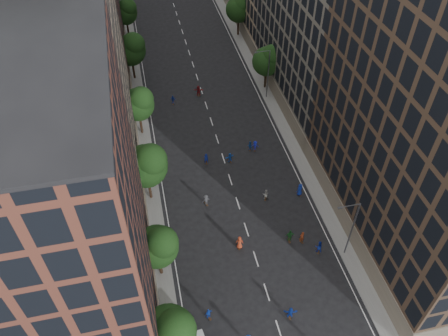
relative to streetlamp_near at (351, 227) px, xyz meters
name	(u,v)px	position (x,y,z in m)	size (l,w,h in m)	color
ground	(212,123)	(-10.37, 28.00, -5.17)	(240.00, 240.00, 0.00)	black
sidewalk_left	(134,106)	(-22.37, 35.50, -5.09)	(4.00, 105.00, 0.15)	slate
sidewalk_right	(270,88)	(1.63, 35.50, -5.09)	(4.00, 105.00, 0.15)	slate
bldg_left_a	(56,223)	(-29.37, -1.00, 9.83)	(14.00, 22.00, 30.00)	brown
bldg_left_b	(62,58)	(-29.37, 23.00, 11.83)	(14.00, 26.00, 34.00)	#988163
bldg_left_c	(73,3)	(-29.37, 46.00, 8.83)	(14.00, 20.00, 28.00)	brown
bldg_right_a	(445,108)	(8.63, 3.00, 12.83)	(14.00, 30.00, 36.00)	#443224
bldg_right_b	(330,2)	(8.63, 32.00, 11.33)	(14.00, 28.00, 33.00)	#605A4F
tree_left_0	(170,332)	(-21.38, -8.15, 0.79)	(5.20, 5.20, 8.83)	black
tree_left_1	(158,245)	(-21.39, 1.86, 0.38)	(4.80, 4.80, 8.21)	black
tree_left_2	(147,164)	(-21.36, 13.83, 1.19)	(5.60, 5.60, 9.45)	black
tree_left_3	(139,103)	(-21.38, 27.85, 0.65)	(5.00, 5.00, 8.58)	black
tree_left_4	(131,49)	(-21.37, 43.84, 0.93)	(5.40, 5.40, 9.08)	black
tree_left_5	(126,11)	(-21.39, 59.86, 0.51)	(4.80, 4.80, 8.33)	black
tree_right_a	(268,60)	(1.02, 35.85, 0.46)	(5.00, 5.00, 8.39)	black
tree_right_b	(240,8)	(1.02, 55.85, 0.79)	(5.20, 5.20, 8.83)	black
streetlamp_near	(351,227)	(0.00, 0.00, 0.00)	(2.64, 0.22, 9.06)	#595B60
streetlamp_far	(267,72)	(0.00, 33.00, 0.00)	(2.64, 0.22, 9.06)	#595B60
skater_2	(319,247)	(-2.79, 0.93, -4.28)	(0.86, 0.67, 1.77)	#142BA6
skater_4	(208,314)	(-17.29, -4.54, -4.37)	(0.94, 0.39, 1.60)	#163FB9
skater_5	(290,313)	(-8.80, -6.31, -4.36)	(1.49, 0.48, 1.61)	#122F98
skater_6	(240,243)	(-11.90, 3.54, -4.20)	(0.94, 0.61, 1.93)	#AD391C
skater_7	(302,237)	(-4.24, 2.78, -4.31)	(0.63, 0.41, 1.72)	maroon
skater_8	(266,195)	(-6.58, 10.48, -4.37)	(0.77, 0.60, 1.59)	#B6B7B2
skater_9	(206,200)	(-14.54, 11.26, -4.36)	(1.05, 0.60, 1.62)	#424348
skater_10	(290,236)	(-5.65, 3.19, -4.24)	(1.09, 0.45, 1.86)	#1A5822
skater_11	(230,158)	(-9.59, 18.63, -4.42)	(1.40, 0.44, 1.51)	blue
skater_12	(300,190)	(-1.87, 10.20, -4.21)	(0.94, 0.61, 1.92)	navy
skater_13	(206,159)	(-13.02, 19.11, -4.32)	(0.62, 0.41, 1.70)	navy
skater_14	(250,146)	(-6.09, 20.56, -4.42)	(0.73, 0.57, 1.50)	#123D97
skater_15	(255,146)	(-5.32, 20.31, -4.37)	(1.03, 0.59, 1.60)	#161EB5
skater_16	(173,100)	(-15.74, 34.70, -4.40)	(0.90, 0.38, 1.54)	#122C99
skater_17	(198,91)	(-11.11, 36.13, -4.23)	(1.75, 0.56, 1.88)	maroon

